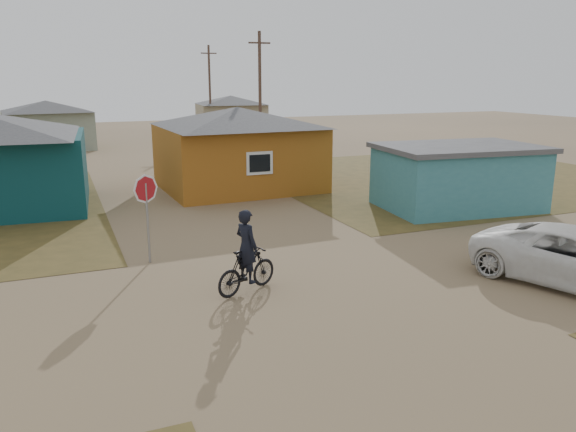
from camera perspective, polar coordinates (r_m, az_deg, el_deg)
name	(u,v)px	position (r m, az deg, el deg)	size (l,w,h in m)	color
ground	(314,296)	(14.02, 2.69, -8.11)	(120.00, 120.00, 0.00)	#846B4C
grass_ne	(445,176)	(31.98, 15.68, 3.95)	(20.00, 18.00, 0.00)	brown
house_yellow	(238,147)	(27.18, -5.08, 6.99)	(7.72, 6.76, 3.90)	#995817
shed_turquoise	(458,177)	(23.99, 16.87, 3.85)	(6.71, 4.93, 2.60)	teal
house_pale_west	(48,124)	(45.88, -23.22, 8.56)	(7.04, 6.15, 3.60)	gray
house_beige_east	(231,114)	(54.15, -5.81, 10.24)	(6.95, 6.05, 3.60)	gray
utility_pole_near	(260,96)	(35.86, -2.86, 12.11)	(1.40, 0.20, 8.00)	#503A30
utility_pole_far	(210,90)	(51.45, -7.94, 12.54)	(1.40, 0.20, 8.00)	#503A30
stop_sign	(146,198)	(16.44, -14.21, 1.75)	(0.85, 0.16, 2.62)	gray
cyclist	(247,262)	(14.05, -4.21, -4.71)	(1.94, 1.25, 2.13)	black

